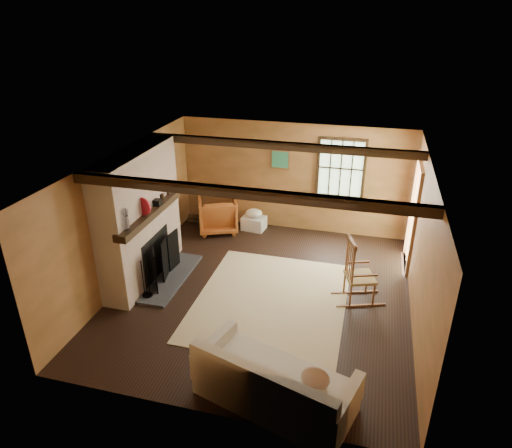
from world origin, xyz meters
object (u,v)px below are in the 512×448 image
(fireplace, at_px, (141,222))
(rocking_chair, at_px, (358,275))
(armchair, at_px, (218,214))
(laundry_basket, at_px, (254,223))
(sofa, at_px, (273,387))

(fireplace, distance_m, rocking_chair, 3.87)
(fireplace, bearing_deg, rocking_chair, 2.98)
(armchair, bearing_deg, laundry_basket, 176.42)
(sofa, relative_size, laundry_basket, 4.32)
(laundry_basket, bearing_deg, sofa, -72.27)
(rocking_chair, xyz_separation_m, sofa, (-0.86, -2.60, -0.20))
(armchair, bearing_deg, sofa, 94.47)
(sofa, bearing_deg, armchair, 133.79)
(fireplace, bearing_deg, laundry_basket, 60.06)
(fireplace, relative_size, armchair, 2.81)
(rocking_chair, height_order, sofa, rocking_chair)
(fireplace, distance_m, laundry_basket, 2.98)
(fireplace, xyz_separation_m, sofa, (2.96, -2.40, -0.82))
(fireplace, relative_size, laundry_basket, 4.80)
(laundry_basket, xyz_separation_m, armchair, (-0.76, -0.26, 0.24))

